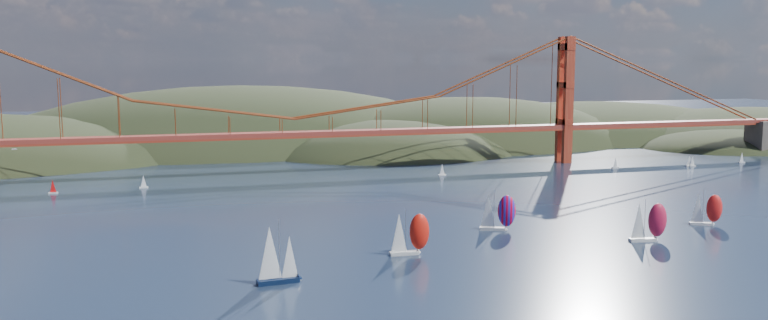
{
  "coord_description": "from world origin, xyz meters",
  "views": [
    {
      "loc": [
        -48.8,
        -112.54,
        45.2
      ],
      "look_at": [
        10.77,
        90.0,
        16.73
      ],
      "focal_mm": 35.0,
      "sensor_mm": 36.0,
      "label": 1
    }
  ],
  "objects_px": {
    "racer_0": "(409,233)",
    "racer_rwb": "(497,211)",
    "racer_1": "(648,221)",
    "racer_2": "(706,209)",
    "sloop_navy": "(276,255)"
  },
  "relations": [
    {
      "from": "racer_2",
      "to": "racer_rwb",
      "type": "relative_size",
      "value": 0.9
    },
    {
      "from": "racer_1",
      "to": "racer_rwb",
      "type": "relative_size",
      "value": 1.01
    },
    {
      "from": "racer_1",
      "to": "racer_2",
      "type": "height_order",
      "value": "racer_1"
    },
    {
      "from": "sloop_navy",
      "to": "racer_0",
      "type": "distance_m",
      "value": 35.81
    },
    {
      "from": "racer_0",
      "to": "racer_1",
      "type": "distance_m",
      "value": 61.46
    },
    {
      "from": "racer_2",
      "to": "racer_0",
      "type": "bearing_deg",
      "value": -152.8
    },
    {
      "from": "racer_0",
      "to": "racer_2",
      "type": "height_order",
      "value": "racer_0"
    },
    {
      "from": "racer_1",
      "to": "racer_2",
      "type": "distance_m",
      "value": 28.91
    },
    {
      "from": "racer_0",
      "to": "racer_1",
      "type": "xyz_separation_m",
      "value": [
        61.29,
        -4.6,
        0.02
      ]
    },
    {
      "from": "racer_0",
      "to": "racer_rwb",
      "type": "bearing_deg",
      "value": 32.39
    },
    {
      "from": "racer_1",
      "to": "racer_rwb",
      "type": "bearing_deg",
      "value": 153.64
    },
    {
      "from": "racer_2",
      "to": "racer_1",
      "type": "bearing_deg",
      "value": -134.13
    },
    {
      "from": "racer_1",
      "to": "racer_0",
      "type": "bearing_deg",
      "value": -175.57
    },
    {
      "from": "racer_1",
      "to": "racer_rwb",
      "type": "distance_m",
      "value": 37.84
    },
    {
      "from": "racer_rwb",
      "to": "racer_0",
      "type": "bearing_deg",
      "value": -126.73
    }
  ]
}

